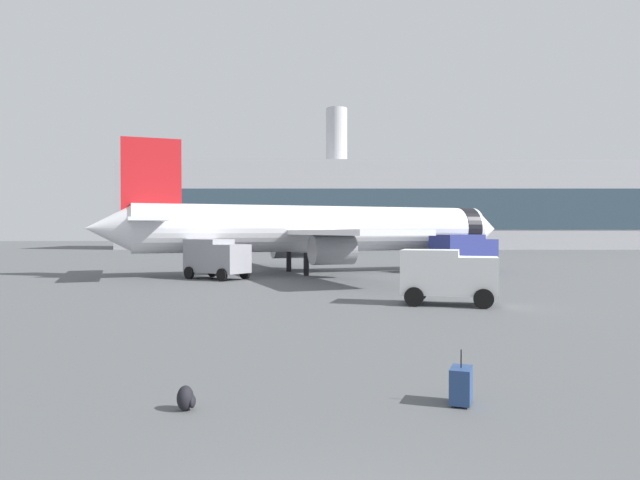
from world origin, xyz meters
TOP-DOWN VIEW (x-y plane):
  - airplane_at_gate at (-0.28, 41.92)m, footprint 34.70×31.74m
  - service_truck at (-7.61, 35.82)m, footprint 5.18×4.59m
  - fuel_truck at (12.14, 42.81)m, footprint 6.31×5.36m
  - cargo_van at (5.96, 21.29)m, footprint 4.76×3.26m
  - safety_cone_near at (10.61, 35.33)m, footprint 0.44×0.44m
  - safety_cone_mid at (11.74, 35.48)m, footprint 0.44×0.44m
  - rolling_suitcase at (2.77, 5.86)m, footprint 0.60×0.74m
  - traveller_backpack at (-2.65, 5.48)m, footprint 0.36×0.40m
  - terminal_building at (13.65, 113.34)m, footprint 105.59×23.17m

SIDE VIEW (x-z plane):
  - traveller_backpack at x=-2.65m, z-range -0.01..0.47m
  - safety_cone_near at x=10.61m, z-range -0.01..0.64m
  - safety_cone_mid at x=11.74m, z-range -0.01..0.76m
  - rolling_suitcase at x=2.77m, z-range -0.16..0.94m
  - cargo_van at x=5.96m, z-range 0.15..2.75m
  - service_truck at x=-7.61m, z-range 0.16..3.05m
  - fuel_truck at x=12.14m, z-range 0.17..3.37m
  - airplane_at_gate at x=-0.28m, z-range -1.59..8.91m
  - terminal_building at x=13.65m, z-range -5.92..23.19m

